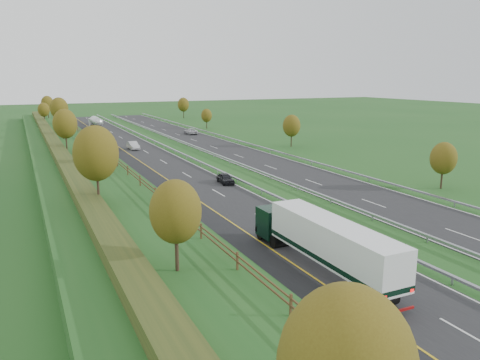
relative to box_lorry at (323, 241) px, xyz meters
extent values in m
plane|color=#1D4D1B|center=(8.98, 45.18, -2.33)|extent=(400.00, 400.00, 0.00)
cube|color=black|center=(0.98, 50.18, -2.31)|extent=(10.50, 200.00, 0.04)
cube|color=black|center=(17.48, 50.18, -2.31)|extent=(10.50, 200.00, 0.04)
cube|color=black|center=(-2.77, 50.18, -2.31)|extent=(3.00, 200.00, 0.04)
cube|color=silver|center=(-4.07, 50.18, -2.28)|extent=(0.15, 200.00, 0.01)
cube|color=gold|center=(-1.27, 50.18, -2.28)|extent=(0.15, 200.00, 0.01)
cube|color=silver|center=(6.03, 50.18, -2.28)|extent=(0.15, 200.00, 0.01)
cube|color=silver|center=(12.43, 50.18, -2.28)|extent=(0.15, 200.00, 0.01)
cube|color=silver|center=(22.53, 50.18, -2.28)|extent=(0.15, 200.00, 0.01)
cube|color=silver|center=(2.23, -10.82, -2.28)|extent=(0.15, 4.00, 0.01)
cube|color=silver|center=(2.23, 1.18, -2.28)|extent=(0.15, 4.00, 0.01)
cube|color=silver|center=(16.23, 1.18, -2.28)|extent=(0.15, 4.00, 0.01)
cube|color=silver|center=(2.23, 13.18, -2.28)|extent=(0.15, 4.00, 0.01)
cube|color=silver|center=(16.23, 13.18, -2.28)|extent=(0.15, 4.00, 0.01)
cube|color=silver|center=(2.23, 25.18, -2.28)|extent=(0.15, 4.00, 0.01)
cube|color=silver|center=(16.23, 25.18, -2.28)|extent=(0.15, 4.00, 0.01)
cube|color=silver|center=(2.23, 37.18, -2.28)|extent=(0.15, 4.00, 0.01)
cube|color=silver|center=(16.23, 37.18, -2.28)|extent=(0.15, 4.00, 0.01)
cube|color=silver|center=(2.23, 49.18, -2.28)|extent=(0.15, 4.00, 0.01)
cube|color=silver|center=(16.23, 49.18, -2.28)|extent=(0.15, 4.00, 0.01)
cube|color=silver|center=(2.23, 61.18, -2.28)|extent=(0.15, 4.00, 0.01)
cube|color=silver|center=(16.23, 61.18, -2.28)|extent=(0.15, 4.00, 0.01)
cube|color=silver|center=(2.23, 73.18, -2.28)|extent=(0.15, 4.00, 0.01)
cube|color=silver|center=(16.23, 73.18, -2.28)|extent=(0.15, 4.00, 0.01)
cube|color=silver|center=(2.23, 85.18, -2.28)|extent=(0.15, 4.00, 0.01)
cube|color=silver|center=(16.23, 85.18, -2.28)|extent=(0.15, 4.00, 0.01)
cube|color=silver|center=(2.23, 97.18, -2.28)|extent=(0.15, 4.00, 0.01)
cube|color=silver|center=(16.23, 97.18, -2.28)|extent=(0.15, 4.00, 0.01)
cube|color=silver|center=(2.23, 109.18, -2.28)|extent=(0.15, 4.00, 0.01)
cube|color=silver|center=(16.23, 109.18, -2.28)|extent=(0.15, 4.00, 0.01)
cube|color=silver|center=(2.23, 121.18, -2.28)|extent=(0.15, 4.00, 0.01)
cube|color=silver|center=(16.23, 121.18, -2.28)|extent=(0.15, 4.00, 0.01)
cube|color=silver|center=(2.23, 133.18, -2.28)|extent=(0.15, 4.00, 0.01)
cube|color=silver|center=(16.23, 133.18, -2.28)|extent=(0.15, 4.00, 0.01)
cube|color=silver|center=(2.23, 145.18, -2.28)|extent=(0.15, 4.00, 0.01)
cube|color=silver|center=(16.23, 145.18, -2.28)|extent=(0.15, 4.00, 0.01)
cube|color=#1D4D1B|center=(-12.02, 50.18, -1.33)|extent=(12.00, 200.00, 2.00)
cube|color=#2B3B18|center=(-14.02, 50.18, 0.22)|extent=(2.20, 180.00, 1.10)
cube|color=#422B19|center=(-7.52, 50.18, 0.22)|extent=(0.08, 184.00, 0.10)
cube|color=#422B19|center=(-7.52, 50.18, 0.62)|extent=(0.08, 184.00, 0.10)
cube|color=#422B19|center=(-7.52, -7.82, 0.27)|extent=(0.12, 0.12, 1.20)
cube|color=#422B19|center=(-7.52, -1.32, 0.27)|extent=(0.12, 0.12, 1.20)
cube|color=#422B19|center=(-7.52, 5.18, 0.27)|extent=(0.12, 0.12, 1.20)
cube|color=#422B19|center=(-7.52, 11.68, 0.27)|extent=(0.12, 0.12, 1.20)
cube|color=#422B19|center=(-7.52, 18.18, 0.27)|extent=(0.12, 0.12, 1.20)
cube|color=#422B19|center=(-7.52, 24.68, 0.27)|extent=(0.12, 0.12, 1.20)
cube|color=#422B19|center=(-7.52, 31.18, 0.27)|extent=(0.12, 0.12, 1.20)
cube|color=#422B19|center=(-7.52, 37.68, 0.27)|extent=(0.12, 0.12, 1.20)
cube|color=#422B19|center=(-7.52, 44.18, 0.27)|extent=(0.12, 0.12, 1.20)
cube|color=#422B19|center=(-7.52, 50.68, 0.27)|extent=(0.12, 0.12, 1.20)
cube|color=#422B19|center=(-7.52, 57.18, 0.27)|extent=(0.12, 0.12, 1.20)
cube|color=#422B19|center=(-7.52, 63.68, 0.27)|extent=(0.12, 0.12, 1.20)
cube|color=#422B19|center=(-7.52, 70.18, 0.27)|extent=(0.12, 0.12, 1.20)
cube|color=#422B19|center=(-7.52, 76.68, 0.27)|extent=(0.12, 0.12, 1.20)
cube|color=#422B19|center=(-7.52, 83.18, 0.27)|extent=(0.12, 0.12, 1.20)
cube|color=#422B19|center=(-7.52, 89.68, 0.27)|extent=(0.12, 0.12, 1.20)
cube|color=#422B19|center=(-7.52, 96.18, 0.27)|extent=(0.12, 0.12, 1.20)
cube|color=#422B19|center=(-7.52, 102.68, 0.27)|extent=(0.12, 0.12, 1.20)
cube|color=#422B19|center=(-7.52, 109.18, 0.27)|extent=(0.12, 0.12, 1.20)
cube|color=#422B19|center=(-7.52, 115.68, 0.27)|extent=(0.12, 0.12, 1.20)
cube|color=#422B19|center=(-7.52, 122.18, 0.27)|extent=(0.12, 0.12, 1.20)
cube|color=#422B19|center=(-7.52, 128.68, 0.27)|extent=(0.12, 0.12, 1.20)
cube|color=#422B19|center=(-7.52, 135.18, 0.27)|extent=(0.12, 0.12, 1.20)
cube|color=#422B19|center=(-7.52, 141.68, 0.27)|extent=(0.12, 0.12, 1.20)
cube|color=#999BA1|center=(6.68, 50.18, -1.71)|extent=(0.32, 200.00, 0.18)
cube|color=#999BA1|center=(6.68, -5.82, -2.05)|extent=(0.10, 0.14, 0.56)
cube|color=#999BA1|center=(6.68, 1.18, -2.05)|extent=(0.10, 0.14, 0.56)
cube|color=#999BA1|center=(6.68, 8.18, -2.05)|extent=(0.10, 0.14, 0.56)
cube|color=#999BA1|center=(6.68, 15.18, -2.05)|extent=(0.10, 0.14, 0.56)
cube|color=#999BA1|center=(6.68, 22.18, -2.05)|extent=(0.10, 0.14, 0.56)
cube|color=#999BA1|center=(6.68, 29.18, -2.05)|extent=(0.10, 0.14, 0.56)
cube|color=#999BA1|center=(6.68, 36.18, -2.05)|extent=(0.10, 0.14, 0.56)
cube|color=#999BA1|center=(6.68, 43.18, -2.05)|extent=(0.10, 0.14, 0.56)
cube|color=#999BA1|center=(6.68, 50.18, -2.05)|extent=(0.10, 0.14, 0.56)
cube|color=#999BA1|center=(6.68, 57.18, -2.05)|extent=(0.10, 0.14, 0.56)
cube|color=#999BA1|center=(6.68, 64.18, -2.05)|extent=(0.10, 0.14, 0.56)
cube|color=#999BA1|center=(6.68, 71.18, -2.05)|extent=(0.10, 0.14, 0.56)
cube|color=#999BA1|center=(6.68, 78.18, -2.05)|extent=(0.10, 0.14, 0.56)
cube|color=#999BA1|center=(6.68, 85.18, -2.05)|extent=(0.10, 0.14, 0.56)
cube|color=#999BA1|center=(6.68, 92.18, -2.05)|extent=(0.10, 0.14, 0.56)
cube|color=#999BA1|center=(6.68, 99.18, -2.05)|extent=(0.10, 0.14, 0.56)
cube|color=#999BA1|center=(6.68, 106.18, -2.05)|extent=(0.10, 0.14, 0.56)
cube|color=#999BA1|center=(6.68, 113.18, -2.05)|extent=(0.10, 0.14, 0.56)
cube|color=#999BA1|center=(6.68, 120.18, -2.05)|extent=(0.10, 0.14, 0.56)
cube|color=#999BA1|center=(6.68, 127.18, -2.05)|extent=(0.10, 0.14, 0.56)
cube|color=#999BA1|center=(6.68, 134.18, -2.05)|extent=(0.10, 0.14, 0.56)
cube|color=#999BA1|center=(6.68, 141.18, -2.05)|extent=(0.10, 0.14, 0.56)
cube|color=#999BA1|center=(6.68, 148.18, -2.05)|extent=(0.10, 0.14, 0.56)
cube|color=#999BA1|center=(11.78, 50.18, -1.71)|extent=(0.32, 200.00, 0.18)
cube|color=#999BA1|center=(11.78, 1.18, -2.05)|extent=(0.10, 0.14, 0.56)
cube|color=#999BA1|center=(11.78, 8.18, -2.05)|extent=(0.10, 0.14, 0.56)
cube|color=#999BA1|center=(11.78, 15.18, -2.05)|extent=(0.10, 0.14, 0.56)
cube|color=#999BA1|center=(11.78, 22.18, -2.05)|extent=(0.10, 0.14, 0.56)
cube|color=#999BA1|center=(11.78, 29.18, -2.05)|extent=(0.10, 0.14, 0.56)
cube|color=#999BA1|center=(11.78, 36.18, -2.05)|extent=(0.10, 0.14, 0.56)
cube|color=#999BA1|center=(11.78, 43.18, -2.05)|extent=(0.10, 0.14, 0.56)
cube|color=#999BA1|center=(11.78, 50.18, -2.05)|extent=(0.10, 0.14, 0.56)
cube|color=#999BA1|center=(11.78, 57.18, -2.05)|extent=(0.10, 0.14, 0.56)
cube|color=#999BA1|center=(11.78, 64.18, -2.05)|extent=(0.10, 0.14, 0.56)
cube|color=#999BA1|center=(11.78, 71.18, -2.05)|extent=(0.10, 0.14, 0.56)
cube|color=#999BA1|center=(11.78, 78.18, -2.05)|extent=(0.10, 0.14, 0.56)
cube|color=#999BA1|center=(11.78, 85.18, -2.05)|extent=(0.10, 0.14, 0.56)
cube|color=#999BA1|center=(11.78, 92.18, -2.05)|extent=(0.10, 0.14, 0.56)
cube|color=#999BA1|center=(11.78, 99.18, -2.05)|extent=(0.10, 0.14, 0.56)
cube|color=#999BA1|center=(11.78, 106.18, -2.05)|extent=(0.10, 0.14, 0.56)
cube|color=#999BA1|center=(11.78, 113.18, -2.05)|extent=(0.10, 0.14, 0.56)
cube|color=#999BA1|center=(11.78, 120.18, -2.05)|extent=(0.10, 0.14, 0.56)
cube|color=#999BA1|center=(11.78, 127.18, -2.05)|extent=(0.10, 0.14, 0.56)
cube|color=#999BA1|center=(11.78, 134.18, -2.05)|extent=(0.10, 0.14, 0.56)
cube|color=#999BA1|center=(11.78, 141.18, -2.05)|extent=(0.10, 0.14, 0.56)
cube|color=#999BA1|center=(11.78, 148.18, -2.05)|extent=(0.10, 0.14, 0.56)
cube|color=#999BA1|center=(23.28, 50.18, -1.71)|extent=(0.32, 200.00, 0.18)
cube|color=#999BA1|center=(23.28, 8.18, -2.05)|extent=(0.10, 0.14, 0.56)
cube|color=#999BA1|center=(23.28, 22.18, -2.05)|extent=(0.10, 0.14, 0.56)
cube|color=#999BA1|center=(23.28, 36.18, -2.05)|extent=(0.10, 0.14, 0.56)
cube|color=#999BA1|center=(23.28, 50.18, -2.05)|extent=(0.10, 0.14, 0.56)
cube|color=#999BA1|center=(23.28, 64.18, -2.05)|extent=(0.10, 0.14, 0.56)
cube|color=#999BA1|center=(23.28, 78.18, -2.05)|extent=(0.10, 0.14, 0.56)
cube|color=#999BA1|center=(23.28, 92.18, -2.05)|extent=(0.10, 0.14, 0.56)
cube|color=#999BA1|center=(23.28, 106.18, -2.05)|extent=(0.10, 0.14, 0.56)
cube|color=#999BA1|center=(23.28, 120.18, -2.05)|extent=(0.10, 0.14, 0.56)
cube|color=#999BA1|center=(23.28, 134.18, -2.05)|extent=(0.10, 0.14, 0.56)
cube|color=#999BA1|center=(23.28, 148.18, -2.05)|extent=(0.10, 0.14, 0.56)
cylinder|color=#2D2116|center=(-11.02, 0.18, 0.88)|extent=(0.24, 0.24, 2.43)
ellipsoid|color=#514211|center=(-11.02, 0.18, 3.56)|extent=(3.24, 3.24, 4.05)
cylinder|color=#2D2116|center=(-13.02, 18.18, 1.24)|extent=(0.24, 0.24, 3.15)
ellipsoid|color=#514211|center=(-13.02, 18.18, 4.71)|extent=(4.20, 4.20, 5.25)
cylinder|color=#2D2116|center=(-10.02, 36.18, 0.75)|extent=(0.24, 0.24, 2.16)
ellipsoid|color=#514211|center=(-10.02, 36.18, 3.13)|extent=(2.88, 2.88, 3.60)
cylinder|color=#2D2116|center=(-12.52, 54.18, 1.11)|extent=(0.24, 0.24, 2.88)
ellipsoid|color=#514211|center=(-12.52, 54.18, 4.28)|extent=(3.84, 3.84, 4.80)
cylinder|color=#2D2116|center=(-11.52, 72.18, 0.84)|extent=(0.24, 0.24, 2.34)
ellipsoid|color=#514211|center=(-11.52, 72.18, 3.41)|extent=(3.12, 3.12, 3.90)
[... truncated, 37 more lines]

